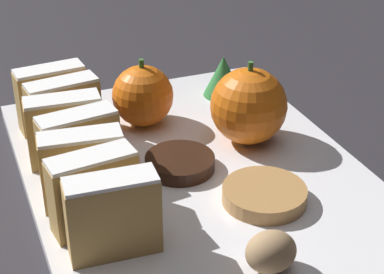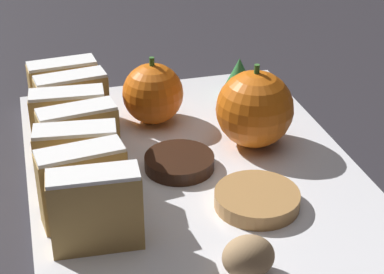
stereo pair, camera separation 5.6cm
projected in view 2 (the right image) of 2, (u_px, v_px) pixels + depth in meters
name	position (u px, v px, depth m)	size (l,w,h in m)	color
ground_plane	(192.00, 177.00, 0.58)	(6.00, 6.00, 0.00)	#28262B
serving_platter	(192.00, 172.00, 0.58)	(0.29, 0.38, 0.01)	white
stollen_slice_front	(96.00, 210.00, 0.46)	(0.07, 0.03, 0.06)	tan
stollen_slice_second	(83.00, 185.00, 0.49)	(0.07, 0.03, 0.06)	tan
stollen_slice_third	(78.00, 162.00, 0.52)	(0.07, 0.03, 0.06)	tan
stollen_slice_fourth	(79.00, 141.00, 0.55)	(0.07, 0.03, 0.06)	tan
stollen_slice_fifth	(69.00, 123.00, 0.58)	(0.07, 0.03, 0.06)	tan
stollen_slice_sixth	(73.00, 106.00, 0.61)	(0.07, 0.03, 0.06)	tan
stollen_slice_back	(64.00, 91.00, 0.64)	(0.07, 0.03, 0.06)	tan
orange_near	(153.00, 94.00, 0.64)	(0.06, 0.06, 0.07)	orange
orange_far	(255.00, 109.00, 0.59)	(0.07, 0.07, 0.08)	orange
walnut	(251.00, 256.00, 0.44)	(0.04, 0.03, 0.03)	tan
chocolate_cookie	(179.00, 161.00, 0.57)	(0.06, 0.06, 0.01)	black
gingerbread_cookie	(257.00, 199.00, 0.52)	(0.07, 0.07, 0.01)	#B27F47
evergreen_sprig	(239.00, 78.00, 0.69)	(0.04, 0.04, 0.05)	#2D7538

